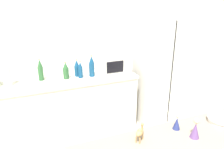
% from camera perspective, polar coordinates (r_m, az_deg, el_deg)
% --- Properties ---
extents(wall_back, '(8.00, 0.06, 2.55)m').
position_cam_1_polar(wall_back, '(3.50, -8.15, 7.36)').
color(wall_back, white).
rests_on(wall_back, ground_plane).
extents(back_counter, '(2.22, 0.63, 0.89)m').
position_cam_1_polar(back_counter, '(3.40, -12.68, -8.21)').
color(back_counter, silver).
rests_on(back_counter, ground_plane).
extents(refrigerator, '(0.85, 0.70, 1.72)m').
position_cam_1_polar(refrigerator, '(3.75, 12.27, 1.43)').
color(refrigerator, silver).
rests_on(refrigerator, ground_plane).
extents(paper_towel_roll, '(0.11, 0.11, 0.27)m').
position_cam_1_polar(paper_towel_roll, '(3.17, -25.76, -0.43)').
color(paper_towel_roll, white).
rests_on(paper_towel_roll, back_counter).
extents(microwave, '(0.48, 0.37, 0.28)m').
position_cam_1_polar(microwave, '(3.40, 0.31, 2.92)').
color(microwave, white).
rests_on(microwave, back_counter).
extents(back_bottle_0, '(0.08, 0.08, 0.32)m').
position_cam_1_polar(back_bottle_0, '(3.22, -5.33, 2.12)').
color(back_bottle_0, navy).
rests_on(back_bottle_0, back_counter).
extents(back_bottle_1, '(0.07, 0.07, 0.31)m').
position_cam_1_polar(back_bottle_1, '(3.21, -18.19, 1.10)').
color(back_bottle_1, '#2D6033').
rests_on(back_bottle_1, back_counter).
extents(back_bottle_2, '(0.07, 0.07, 0.25)m').
position_cam_1_polar(back_bottle_2, '(3.19, -8.26, 1.18)').
color(back_bottle_2, navy).
rests_on(back_bottle_2, back_counter).
extents(back_bottle_3, '(0.07, 0.07, 0.25)m').
position_cam_1_polar(back_bottle_3, '(3.26, -9.18, 1.61)').
color(back_bottle_3, navy).
rests_on(back_bottle_3, back_counter).
extents(back_bottle_4, '(0.08, 0.08, 0.25)m').
position_cam_1_polar(back_bottle_4, '(3.19, -11.97, 0.96)').
color(back_bottle_4, '#2D6033').
rests_on(back_bottle_4, back_counter).
extents(fruit_bowl, '(0.25, 0.25, 0.05)m').
position_cam_1_polar(fruit_bowl, '(2.10, 26.94, -10.42)').
color(fruit_bowl, white).
rests_on(fruit_bowl, bar_counter).
extents(camel_figurine, '(0.10, 0.09, 0.13)m').
position_cam_1_polar(camel_figurine, '(1.65, 7.33, -14.66)').
color(camel_figurine, tan).
rests_on(camel_figurine, bar_counter).
extents(wise_man_figurine_blue, '(0.06, 0.06, 0.14)m').
position_cam_1_polar(wise_man_figurine_blue, '(1.85, 16.57, -11.89)').
color(wise_man_figurine_blue, navy).
rests_on(wise_man_figurine_blue, bar_counter).
extents(wise_man_figurine_crimson, '(0.07, 0.07, 0.17)m').
position_cam_1_polar(wise_man_figurine_crimson, '(1.79, 20.94, -13.23)').
color(wise_man_figurine_crimson, '#6B4784').
rests_on(wise_man_figurine_crimson, bar_counter).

